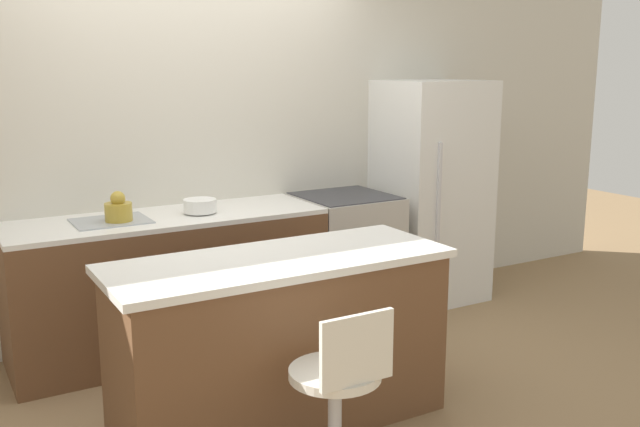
{
  "coord_description": "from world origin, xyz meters",
  "views": [
    {
      "loc": [
        -1.65,
        -3.89,
        1.81
      ],
      "look_at": [
        0.46,
        -0.26,
        0.93
      ],
      "focal_mm": 40.0,
      "sensor_mm": 36.0,
      "label": 1
    }
  ],
  "objects_px": {
    "refrigerator": "(431,192)",
    "kettle": "(118,209)",
    "oven_range": "(345,255)",
    "mixing_bowl": "(200,206)",
    "stool_chair": "(338,402)"
  },
  "relations": [
    {
      "from": "oven_range",
      "to": "mixing_bowl",
      "type": "distance_m",
      "value": 1.21
    },
    {
      "from": "oven_range",
      "to": "refrigerator",
      "type": "xyz_separation_m",
      "value": [
        0.78,
        0.0,
        0.4
      ]
    },
    {
      "from": "refrigerator",
      "to": "mixing_bowl",
      "type": "relative_size",
      "value": 8.16
    },
    {
      "from": "oven_range",
      "to": "stool_chair",
      "type": "distance_m",
      "value": 2.2
    },
    {
      "from": "oven_range",
      "to": "kettle",
      "type": "height_order",
      "value": "kettle"
    },
    {
      "from": "refrigerator",
      "to": "kettle",
      "type": "height_order",
      "value": "refrigerator"
    },
    {
      "from": "refrigerator",
      "to": "oven_range",
      "type": "bearing_deg",
      "value": -179.87
    },
    {
      "from": "refrigerator",
      "to": "mixing_bowl",
      "type": "distance_m",
      "value": 1.9
    },
    {
      "from": "refrigerator",
      "to": "stool_chair",
      "type": "relative_size",
      "value": 2.03
    },
    {
      "from": "oven_range",
      "to": "refrigerator",
      "type": "height_order",
      "value": "refrigerator"
    },
    {
      "from": "refrigerator",
      "to": "kettle",
      "type": "distance_m",
      "value": 2.41
    },
    {
      "from": "kettle",
      "to": "mixing_bowl",
      "type": "height_order",
      "value": "kettle"
    },
    {
      "from": "kettle",
      "to": "mixing_bowl",
      "type": "bearing_deg",
      "value": 0.0
    },
    {
      "from": "kettle",
      "to": "refrigerator",
      "type": "bearing_deg",
      "value": 0.99
    },
    {
      "from": "mixing_bowl",
      "to": "kettle",
      "type": "bearing_deg",
      "value": -180.0
    }
  ]
}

